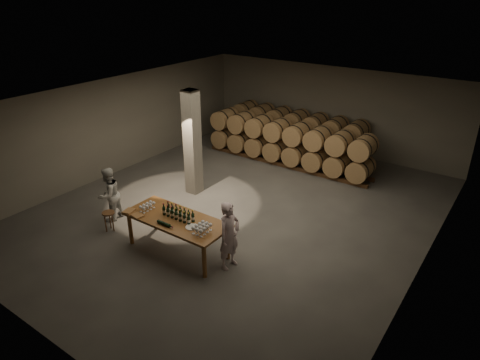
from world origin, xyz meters
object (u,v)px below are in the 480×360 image
Objects in this scene: tasting_table at (177,222)px; plate at (192,227)px; bottle_cluster at (178,214)px; person_man at (229,236)px; person_woman at (109,194)px; notebook_near at (138,215)px; stool at (109,216)px.

tasting_table is 8.68× the size of plate.
plate is at bearing -9.57° from tasting_table.
bottle_cluster is 1.38m from person_man.
person_woman reaches higher than bottle_cluster.
notebook_near is at bearing -150.47° from bottle_cluster.
tasting_table is 0.22m from bottle_cluster.
stool is (-2.67, -0.24, -0.46)m from plate.
person_woman reaches higher than tasting_table.
person_woman is at bearing 176.70° from plate.
notebook_near reaches higher than plate.
bottle_cluster is 3.12× the size of notebook_near.
person_man is (0.82, 0.31, -0.09)m from plate.
person_woman is (-1.71, 0.53, -0.16)m from notebook_near.
person_woman reaches higher than stool.
person_woman is at bearing 97.22° from person_man.
notebook_near is 0.18× the size of person_woman.
tasting_table reaches higher than stool.
person_man is (1.39, 0.22, 0.02)m from tasting_table.
plate is at bearing -14.09° from bottle_cluster.
notebook_near is (-0.83, -0.45, 0.12)m from tasting_table.
notebook_near reaches higher than stool.
person_woman is (-0.43, 0.42, 0.31)m from stool.
plate is 1.09× the size of notebook_near.
plate is at bearing 23.56° from notebook_near.
plate is 0.18× the size of person_man.
notebook_near reaches higher than tasting_table.
tasting_table is at bearing 37.77° from notebook_near.
bottle_cluster is at bearing 50.98° from tasting_table.
tasting_table is 2.54m from person_woman.
person_woman is (-2.54, 0.08, -0.04)m from tasting_table.
plate is at bearing 5.24° from stool.
notebook_near is at bearing 65.10° from person_woman.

